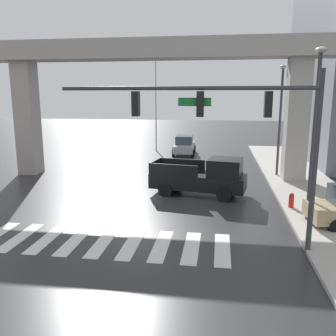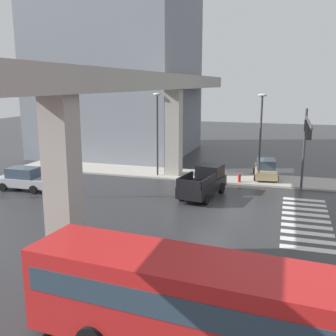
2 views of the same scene
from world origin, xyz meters
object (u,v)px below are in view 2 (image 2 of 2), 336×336
(sedan_tan, at_px, (266,169))
(street_lamp_near_corner, at_px, (261,128))
(pickup_truck, at_px, (204,183))
(city_bus, at_px, (201,302))
(sedan_silver, at_px, (24,179))
(street_lamp_mid_block, at_px, (157,125))
(traffic_signal_mast, at_px, (307,135))
(fire_hydrant, at_px, (239,179))

(sedan_tan, bearing_deg, street_lamp_near_corner, 167.66)
(pickup_truck, relative_size, sedan_tan, 1.20)
(city_bus, bearing_deg, pickup_truck, 11.60)
(sedan_silver, bearing_deg, street_lamp_mid_block, -50.05)
(sedan_tan, xyz_separation_m, traffic_signal_mast, (-5.38, -2.87, 3.70))
(pickup_truck, height_order, traffic_signal_mast, traffic_signal_mast)
(traffic_signal_mast, bearing_deg, city_bus, 169.61)
(city_bus, bearing_deg, sedan_silver, 49.53)
(city_bus, xyz_separation_m, sedan_silver, (14.52, 17.01, -0.87))
(city_bus, distance_m, street_lamp_mid_block, 23.39)
(city_bus, distance_m, traffic_signal_mast, 18.70)
(sedan_silver, xyz_separation_m, sedan_tan, (9.05, -17.48, 0.00))
(pickup_truck, bearing_deg, city_bus, -168.40)
(city_bus, bearing_deg, sedan_tan, -1.13)
(sedan_tan, xyz_separation_m, street_lamp_mid_block, (-2.00, 9.07, 3.70))
(pickup_truck, bearing_deg, street_lamp_near_corner, -36.94)
(street_lamp_mid_block, bearing_deg, fire_hydrant, -93.20)
(sedan_tan, height_order, street_lamp_mid_block, street_lamp_mid_block)
(pickup_truck, xyz_separation_m, sedan_tan, (6.65, -3.94, -0.14))
(pickup_truck, height_order, sedan_silver, pickup_truck)
(traffic_signal_mast, bearing_deg, sedan_silver, 100.21)
(sedan_tan, xyz_separation_m, street_lamp_near_corner, (-2.00, 0.44, 3.70))
(pickup_truck, height_order, street_lamp_mid_block, street_lamp_mid_block)
(traffic_signal_mast, height_order, street_lamp_mid_block, street_lamp_mid_block)
(sedan_tan, height_order, street_lamp_near_corner, street_lamp_near_corner)
(pickup_truck, height_order, city_bus, city_bus)
(pickup_truck, bearing_deg, sedan_silver, 100.02)
(street_lamp_near_corner, relative_size, street_lamp_mid_block, 1.00)
(street_lamp_mid_block, bearing_deg, street_lamp_near_corner, -90.00)
(pickup_truck, bearing_deg, street_lamp_mid_block, 47.79)
(pickup_truck, bearing_deg, traffic_signal_mast, -79.40)
(city_bus, bearing_deg, street_lamp_mid_block, 21.75)
(city_bus, distance_m, sedan_tan, 23.58)
(city_bus, distance_m, fire_hydrant, 21.25)
(street_lamp_mid_block, height_order, fire_hydrant, street_lamp_mid_block)
(traffic_signal_mast, distance_m, street_lamp_mid_block, 12.41)
(city_bus, distance_m, sedan_silver, 22.38)
(pickup_truck, relative_size, sedan_silver, 1.23)
(pickup_truck, relative_size, street_lamp_mid_block, 0.74)
(pickup_truck, xyz_separation_m, sedan_silver, (-2.39, 13.54, -0.14))
(fire_hydrant, bearing_deg, traffic_signal_mast, -121.91)
(street_lamp_near_corner, bearing_deg, sedan_tan, -12.34)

